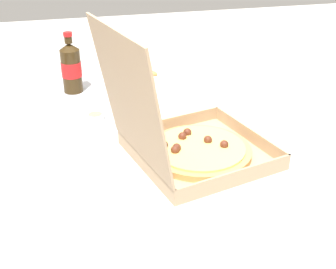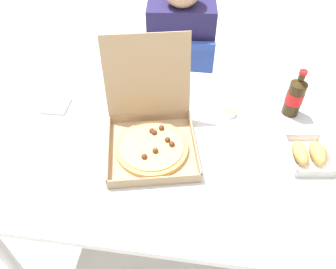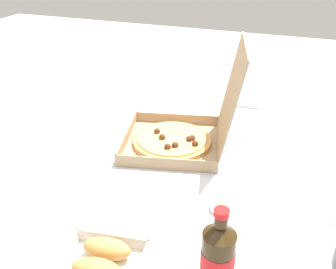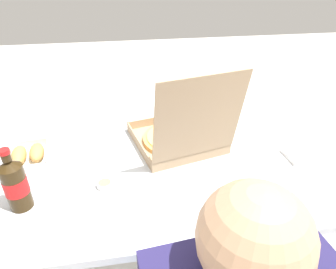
# 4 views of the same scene
# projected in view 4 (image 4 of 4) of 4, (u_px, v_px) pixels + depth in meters

# --- Properties ---
(ground_plane) EXTENTS (10.00, 10.00, 0.00)m
(ground_plane) POSITION_uv_depth(u_px,v_px,m) (164.00, 261.00, 1.63)
(ground_plane) COLOR beige
(dining_table) EXTENTS (1.44, 0.98, 0.73)m
(dining_table) POSITION_uv_depth(u_px,v_px,m) (163.00, 164.00, 1.28)
(dining_table) COLOR silver
(dining_table) RESTS_ON ground_plane
(pizza_box_open) EXTENTS (0.43, 0.48, 0.39)m
(pizza_box_open) POSITION_uv_depth(u_px,v_px,m) (179.00, 135.00, 1.25)
(pizza_box_open) COLOR tan
(pizza_box_open) RESTS_ON dining_table
(bread_side_box) EXTENTS (0.18, 0.21, 0.06)m
(bread_side_box) POSITION_uv_depth(u_px,v_px,m) (28.00, 155.00, 1.18)
(bread_side_box) COLOR white
(bread_side_box) RESTS_ON dining_table
(cola_bottle) EXTENTS (0.07, 0.07, 0.22)m
(cola_bottle) POSITION_uv_depth(u_px,v_px,m) (15.00, 184.00, 0.92)
(cola_bottle) COLOR #33230F
(cola_bottle) RESTS_ON dining_table
(paper_menu) EXTENTS (0.25, 0.22, 0.00)m
(paper_menu) POSITION_uv_depth(u_px,v_px,m) (106.00, 120.00, 1.48)
(paper_menu) COLOR white
(paper_menu) RESTS_ON dining_table
(napkin_pile) EXTENTS (0.11, 0.11, 0.02)m
(napkin_pile) POSITION_uv_depth(u_px,v_px,m) (300.00, 155.00, 1.20)
(napkin_pile) COLOR white
(napkin_pile) RESTS_ON dining_table
(dipping_sauce_cup) EXTENTS (0.06, 0.06, 0.02)m
(dipping_sauce_cup) POSITION_uv_depth(u_px,v_px,m) (105.00, 184.00, 1.05)
(dipping_sauce_cup) COLOR white
(dipping_sauce_cup) RESTS_ON dining_table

